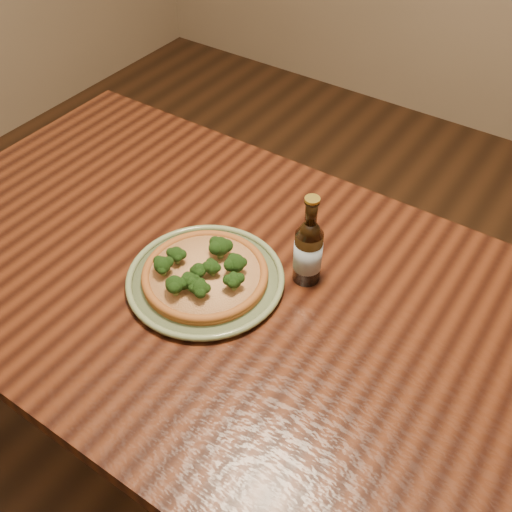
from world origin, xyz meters
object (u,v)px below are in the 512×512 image
Objects in this scene: table at (234,312)px; beer_bottle at (308,250)px; plate at (205,279)px; pizza at (205,274)px.

beer_bottle is (0.12, 0.10, 0.17)m from table.
table is 0.23m from beer_bottle.
plate is at bearing -148.73° from table.
plate is 0.02m from pizza.
pizza is 0.22m from beer_bottle.
plate is 0.22m from beer_bottle.
table is at bearing 33.38° from pizza.
table is 6.06× the size of pizza.
beer_bottle is at bearing 40.24° from table.
table is at bearing 31.27° from plate.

